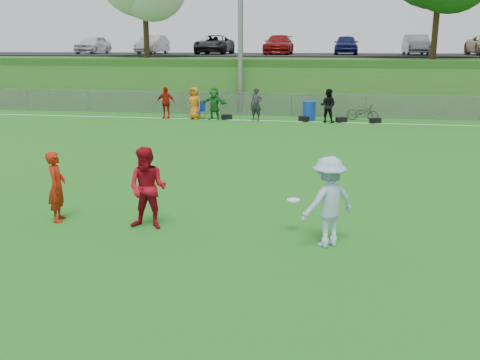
% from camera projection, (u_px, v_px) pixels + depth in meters
% --- Properties ---
extents(ground, '(120.00, 120.00, 0.00)m').
position_uv_depth(ground, '(209.00, 249.00, 10.55)').
color(ground, '#246816').
rests_on(ground, ground).
extents(sideline_far, '(60.00, 0.10, 0.01)m').
position_uv_depth(sideline_far, '(288.00, 121.00, 27.72)').
color(sideline_far, white).
rests_on(sideline_far, ground).
extents(fence, '(58.00, 0.06, 1.30)m').
position_uv_depth(fence, '(291.00, 105.00, 29.47)').
color(fence, gray).
rests_on(fence, ground).
extents(berm, '(120.00, 18.00, 3.00)m').
position_uv_depth(berm, '(304.00, 77.00, 39.75)').
color(berm, '#235919').
rests_on(berm, ground).
extents(parking_lot, '(120.00, 12.00, 0.10)m').
position_uv_depth(parking_lot, '(306.00, 55.00, 41.27)').
color(parking_lot, black).
rests_on(parking_lot, berm).
extents(car_row, '(32.04, 5.18, 1.44)m').
position_uv_depth(car_row, '(290.00, 45.00, 40.32)').
color(car_row, silver).
rests_on(car_row, parking_lot).
extents(spectator_row, '(9.59, 0.83, 1.69)m').
position_uv_depth(spectator_row, '(230.00, 104.00, 28.02)').
color(spectator_row, '#AE180C').
rests_on(spectator_row, ground).
extents(gear_bags, '(8.29, 0.58, 0.26)m').
position_uv_depth(gear_bags, '(311.00, 119.00, 27.59)').
color(gear_bags, black).
rests_on(gear_bags, ground).
extents(player_red_left, '(0.52, 0.67, 1.61)m').
position_uv_depth(player_red_left, '(57.00, 186.00, 12.05)').
color(player_red_left, '#AA1D0B').
rests_on(player_red_left, ground).
extents(player_red_center, '(0.91, 0.73, 1.80)m').
position_uv_depth(player_red_center, '(148.00, 188.00, 11.53)').
color(player_red_center, '#A30B1C').
rests_on(player_red_center, ground).
extents(player_blue, '(1.34, 1.25, 1.82)m').
position_uv_depth(player_blue, '(328.00, 202.00, 10.51)').
color(player_blue, '#A6BDE6').
rests_on(player_blue, ground).
extents(frisbee, '(0.28, 0.28, 0.03)m').
position_uv_depth(frisbee, '(294.00, 200.00, 11.26)').
color(frisbee, white).
rests_on(frisbee, ground).
extents(recycling_bin, '(0.87, 0.87, 0.99)m').
position_uv_depth(recycling_bin, '(309.00, 111.00, 27.96)').
color(recycling_bin, '#0F36A4').
rests_on(recycling_bin, ground).
extents(camp_chair, '(0.61, 0.62, 0.91)m').
position_uv_depth(camp_chair, '(201.00, 114.00, 28.56)').
color(camp_chair, '#1034B2').
rests_on(camp_chair, ground).
extents(bicycle, '(1.77, 1.09, 0.88)m').
position_uv_depth(bicycle, '(363.00, 112.00, 27.83)').
color(bicycle, '#2E2E30').
rests_on(bicycle, ground).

